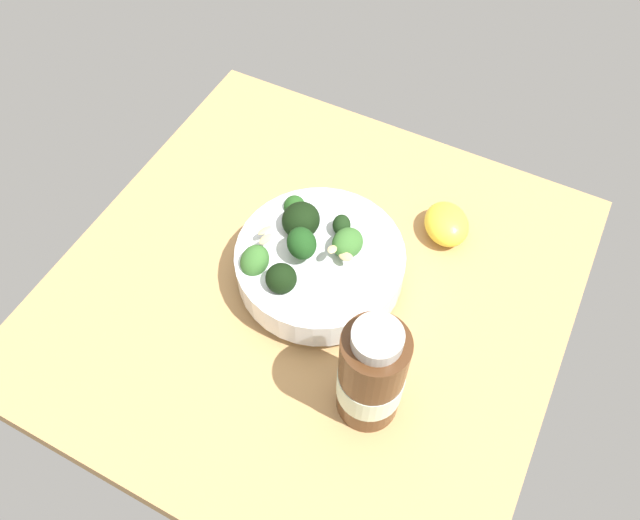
% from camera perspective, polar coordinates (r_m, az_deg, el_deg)
% --- Properties ---
extents(ground_plane, '(0.58, 0.58, 0.05)m').
position_cam_1_polar(ground_plane, '(0.76, -0.75, -3.25)').
color(ground_plane, tan).
extents(bowl_of_broccoli, '(0.19, 0.19, 0.10)m').
position_cam_1_polar(bowl_of_broccoli, '(0.71, -0.21, -0.02)').
color(bowl_of_broccoli, white).
rests_on(bowl_of_broccoli, ground_plane).
extents(lemon_wedge, '(0.08, 0.08, 0.04)m').
position_cam_1_polar(lemon_wedge, '(0.78, 11.56, 3.26)').
color(lemon_wedge, yellow).
rests_on(lemon_wedge, ground_plane).
extents(bottle_tall, '(0.07, 0.07, 0.16)m').
position_cam_1_polar(bottle_tall, '(0.61, 4.73, -10.57)').
color(bottle_tall, '#472814').
rests_on(bottle_tall, ground_plane).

